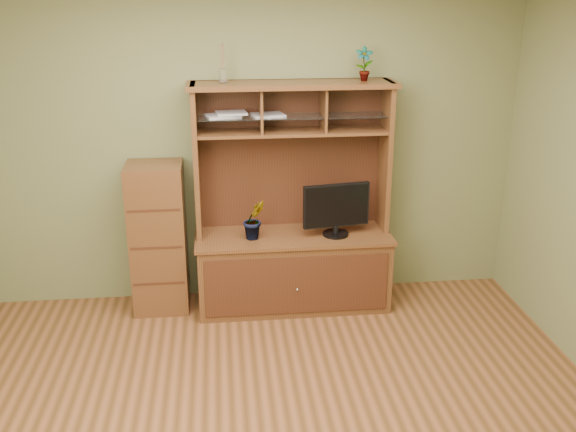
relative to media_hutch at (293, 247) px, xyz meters
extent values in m
cube|color=olive|center=(-0.31, 0.28, 0.83)|extent=(4.50, 0.02, 2.70)
cube|color=#4E2916|center=(0.00, -0.02, -0.21)|extent=(1.60, 0.55, 0.62)
cube|color=#391D0F|center=(0.00, -0.30, -0.21)|extent=(1.50, 0.01, 0.50)
sphere|color=silver|center=(0.00, -0.32, -0.24)|extent=(0.02, 0.02, 0.02)
cube|color=#4E2916|center=(0.00, -0.02, 0.11)|extent=(1.64, 0.59, 0.03)
cube|color=#4E2916|center=(-0.78, 0.08, 0.75)|extent=(0.04, 0.35, 1.25)
cube|color=#4E2916|center=(0.78, 0.08, 0.75)|extent=(0.04, 0.35, 1.25)
cube|color=#391D0F|center=(0.00, 0.24, 0.75)|extent=(1.52, 0.02, 1.25)
cube|color=#4E2916|center=(0.00, 0.08, 1.36)|extent=(1.66, 0.40, 0.04)
cube|color=#4E2916|center=(0.00, 0.08, 0.98)|extent=(1.52, 0.32, 0.02)
cube|color=#4E2916|center=(-0.25, 0.08, 1.16)|extent=(0.02, 0.31, 0.35)
cube|color=#4E2916|center=(0.25, 0.08, 1.16)|extent=(0.02, 0.31, 0.35)
cube|color=silver|center=(0.00, 0.07, 1.11)|extent=(1.50, 0.27, 0.01)
cylinder|color=black|center=(0.35, -0.08, 0.14)|extent=(0.22, 0.22, 0.02)
cylinder|color=black|center=(0.35, -0.08, 0.18)|extent=(0.04, 0.04, 0.07)
cube|color=black|center=(0.35, -0.08, 0.39)|extent=(0.56, 0.13, 0.36)
imported|color=#24501B|center=(-0.33, -0.08, 0.29)|extent=(0.22, 0.19, 0.33)
imported|color=#2C6021|center=(0.57, 0.08, 1.51)|extent=(0.15, 0.11, 0.27)
cylinder|color=silver|center=(-0.54, 0.08, 1.43)|extent=(0.06, 0.06, 0.11)
cylinder|color=#8A6445|center=(-0.54, 0.08, 1.58)|extent=(0.04, 0.04, 0.20)
cube|color=#AAAAAF|center=(-0.56, 0.08, 1.12)|extent=(0.30, 0.25, 0.02)
cube|color=#AAAAAF|center=(-0.49, 0.08, 1.14)|extent=(0.26, 0.21, 0.02)
cube|color=#AAAAAF|center=(-0.20, 0.08, 1.12)|extent=(0.28, 0.24, 0.02)
cube|color=#4E2916|center=(-1.12, 0.05, 0.11)|extent=(0.45, 0.41, 1.27)
cube|color=#391D0F|center=(-1.12, -0.16, -0.20)|extent=(0.41, 0.01, 0.02)
cube|color=#391D0F|center=(-1.12, -0.16, 0.11)|extent=(0.41, 0.01, 0.01)
cube|color=#391D0F|center=(-1.12, -0.16, 0.43)|extent=(0.41, 0.01, 0.01)
camera|label=1|loc=(-0.59, -5.00, 2.10)|focal=40.00mm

